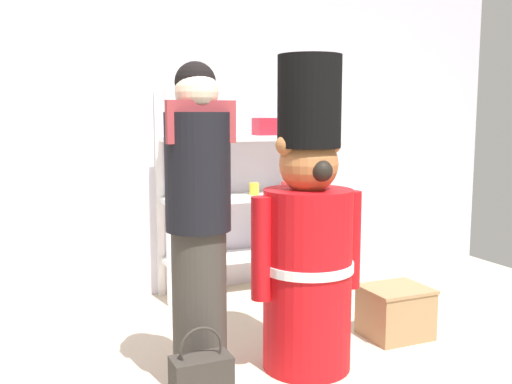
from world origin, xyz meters
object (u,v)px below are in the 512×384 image
person_shopper (198,225)px  display_crate (395,312)px  teddy_bear_guard (308,239)px  merchandise_shelf (237,193)px

person_shopper → display_crate: bearing=9.5°
teddy_bear_guard → display_crate: teddy_bear_guard is taller
merchandise_shelf → display_crate: size_ratio=3.88×
teddy_bear_guard → person_shopper: teddy_bear_guard is taller
teddy_bear_guard → person_shopper: 0.65m
display_crate → person_shopper: bearing=-170.5°
merchandise_shelf → teddy_bear_guard: teddy_bear_guard is taller
person_shopper → merchandise_shelf: bearing=62.1°
person_shopper → display_crate: person_shopper is taller
person_shopper → display_crate: (1.36, 0.23, -0.70)m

